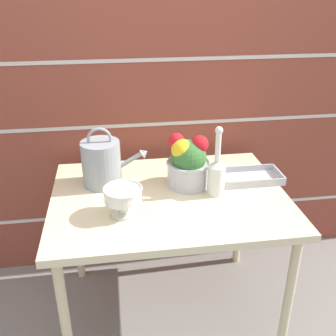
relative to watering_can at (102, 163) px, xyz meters
name	(u,v)px	position (x,y,z in m)	size (l,w,h in m)	color
ground_plane	(169,309)	(0.31, -0.16, -0.86)	(12.00, 12.00, 0.00)	gray
brick_wall	(155,91)	(0.31, 0.38, 0.24)	(3.60, 0.08, 2.20)	brown
patio_table	(169,207)	(0.31, -0.16, -0.19)	(1.11, 0.84, 0.74)	beige
watering_can	(102,163)	(0.00, 0.00, 0.00)	(0.34, 0.19, 0.30)	#93999E
crystal_pedestal_bowl	(123,196)	(0.09, -0.30, -0.03)	(0.17, 0.17, 0.13)	silver
flower_planter	(188,162)	(0.42, -0.07, 0.01)	(0.22, 0.22, 0.27)	#BCBCC1
glass_decanter	(216,174)	(0.53, -0.18, -0.01)	(0.08, 0.08, 0.34)	silver
wire_tray	(250,178)	(0.74, -0.07, -0.11)	(0.31, 0.18, 0.04)	#B7B7BC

